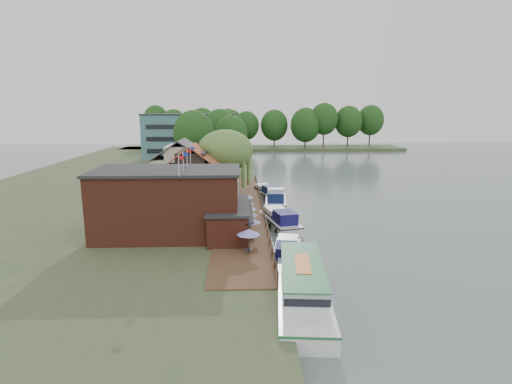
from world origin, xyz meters
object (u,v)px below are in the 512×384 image
object	(u,v)px
cruiser_3	(266,190)
swan	(284,271)
cruiser_2	(276,197)
cottage_b	(182,165)
umbrella_5	(246,202)
cruiser_0	(287,250)
umbrella_2	(247,221)
umbrella_4	(244,209)
cottage_a	(193,174)
tour_boat	(303,285)
umbrella_1	(250,229)
cruiser_1	(280,218)
pub	(187,202)
cottage_c	(210,158)
umbrella_3	(247,214)
hotel_block	(191,136)
willow	(226,163)
umbrella_0	(249,241)

from	to	relation	value
cruiser_3	swan	size ratio (longest dim) A/B	20.82
cruiser_2	cottage_b	bearing A→B (deg)	157.11
umbrella_5	cruiser_0	bearing A→B (deg)	-75.81
cruiser_2	umbrella_2	bearing A→B (deg)	-100.76
umbrella_4	umbrella_5	world-z (taller)	same
umbrella_4	cottage_a	bearing A→B (deg)	129.13
tour_boat	cruiser_3	bearing A→B (deg)	95.61
umbrella_1	cottage_a	bearing A→B (deg)	114.33
cottage_b	cruiser_1	bearing A→B (deg)	-52.72
tour_boat	pub	bearing A→B (deg)	131.34
cottage_c	umbrella_1	bearing A→B (deg)	-79.37
umbrella_1	tour_boat	distance (m)	12.58
umbrella_3	cruiser_3	xyz separation A→B (m)	(3.53, 19.87, -1.19)
hotel_block	cottage_a	bearing A→B (deg)	-82.87
pub	umbrella_5	size ratio (longest dim) A/B	8.42
cruiser_3	umbrella_4	bearing A→B (deg)	-120.78
cruiser_0	cruiser_1	xyz separation A→B (m)	(0.40, 11.08, 0.17)
cottage_b	willow	bearing A→B (deg)	-33.69
umbrella_0	cruiser_2	bearing A→B (deg)	78.75
swan	umbrella_1	bearing A→B (deg)	114.80
cruiser_1	tour_boat	size ratio (longest dim) A/B	0.74
cottage_a	umbrella_0	world-z (taller)	cottage_a
umbrella_1	umbrella_3	size ratio (longest dim) A/B	1.00
hotel_block	umbrella_4	bearing A→B (deg)	-77.62
willow	umbrella_2	distance (m)	19.92
cottage_c	cruiser_1	bearing A→B (deg)	-69.30
umbrella_0	swan	xyz separation A→B (m)	(3.16, -2.22, -2.07)
umbrella_2	umbrella_3	size ratio (longest dim) A/B	1.00
cottage_c	umbrella_5	bearing A→B (deg)	-75.07
willow	tour_boat	world-z (taller)	willow
umbrella_3	pub	bearing A→B (deg)	-152.36
umbrella_0	cruiser_3	bearing A→B (deg)	83.08
cruiser_0	tour_boat	size ratio (longest dim) A/B	0.65
cottage_c	cruiser_2	bearing A→B (deg)	-56.78
umbrella_1	cruiser_1	size ratio (longest dim) A/B	0.23
umbrella_0	umbrella_3	xyz separation A→B (m)	(0.07, 9.75, 0.00)
willow	umbrella_5	xyz separation A→B (m)	(2.98, -10.31, -3.93)
umbrella_0	cruiser_0	size ratio (longest dim) A/B	0.26
cottage_a	cottage_c	size ratio (longest dim) A/B	1.01
pub	umbrella_2	bearing A→B (deg)	6.21
umbrella_3	cruiser_1	size ratio (longest dim) A/B	0.23
cruiser_0	hotel_block	bearing A→B (deg)	112.81
cruiser_0	tour_boat	bearing A→B (deg)	-79.67
umbrella_3	umbrella_0	bearing A→B (deg)	-90.38
pub	umbrella_4	size ratio (longest dim) A/B	8.12
cruiser_0	swan	size ratio (longest dim) A/B	20.43
cottage_c	tour_boat	distance (m)	49.53
cruiser_2	cruiser_0	bearing A→B (deg)	-87.16
cruiser_0	umbrella_2	bearing A→B (deg)	130.85
umbrella_0	cruiser_3	size ratio (longest dim) A/B	0.26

